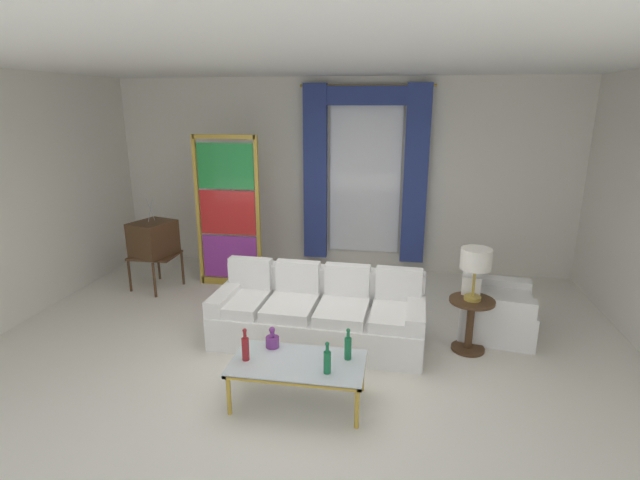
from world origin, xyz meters
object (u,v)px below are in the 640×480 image
at_px(round_side_table, 470,320).
at_px(bottle_amber_squat, 245,347).
at_px(couch_white_long, 319,314).
at_px(bottle_blue_decanter, 272,340).
at_px(peacock_figurine, 243,283).
at_px(vintage_tv, 153,240).
at_px(armchair_white, 491,310).
at_px(bottle_ruby_flask, 327,361).
at_px(bottle_crystal_tall, 348,347).
at_px(coffee_table, 298,365).
at_px(stained_glass_divider, 228,216).
at_px(table_lamp_brass, 476,261).

bearing_deg(round_side_table, bottle_amber_squat, -148.41).
xyz_separation_m(couch_white_long, bottle_blue_decanter, (-0.28, -1.01, 0.17)).
relative_size(bottle_blue_decanter, peacock_figurine, 0.34).
bearing_deg(couch_white_long, bottle_blue_decanter, -105.26).
bearing_deg(peacock_figurine, vintage_tv, 173.91).
bearing_deg(armchair_white, bottle_ruby_flask, -131.77).
bearing_deg(armchair_white, peacock_figurine, 170.33).
height_order(bottle_crystal_tall, armchair_white, armchair_white).
bearing_deg(vintage_tv, bottle_crystal_tall, -36.79).
relative_size(bottle_amber_squat, bottle_ruby_flask, 1.05).
height_order(bottle_crystal_tall, bottle_ruby_flask, bottle_crystal_tall).
bearing_deg(armchair_white, couch_white_long, -166.19).
distance_m(bottle_ruby_flask, vintage_tv, 3.87).
bearing_deg(peacock_figurine, coffee_table, -60.65).
height_order(bottle_amber_squat, stained_glass_divider, stained_glass_divider).
xyz_separation_m(coffee_table, peacock_figurine, (-1.27, 2.26, -0.15)).
bearing_deg(couch_white_long, bottle_crystal_tall, -68.11).
distance_m(couch_white_long, peacock_figurine, 1.62).
height_order(bottle_amber_squat, bottle_ruby_flask, bottle_amber_squat).
height_order(bottle_crystal_tall, vintage_tv, vintage_tv).
bearing_deg(couch_white_long, vintage_tv, 155.81).
xyz_separation_m(bottle_blue_decanter, peacock_figurine, (-0.98, 2.04, -0.26)).
relative_size(bottle_ruby_flask, stained_glass_divider, 0.13).
relative_size(vintage_tv, armchair_white, 1.46).
xyz_separation_m(couch_white_long, stained_glass_divider, (-1.58, 1.47, 0.75)).
height_order(couch_white_long, bottle_crystal_tall, couch_white_long).
height_order(bottle_ruby_flask, stained_glass_divider, stained_glass_divider).
xyz_separation_m(bottle_crystal_tall, bottle_ruby_flask, (-0.15, -0.26, -0.00)).
xyz_separation_m(bottle_crystal_tall, armchair_white, (1.51, 1.59, -0.24)).
relative_size(couch_white_long, bottle_crystal_tall, 7.93).
height_order(coffee_table, stained_glass_divider, stained_glass_divider).
relative_size(couch_white_long, armchair_white, 2.57).
relative_size(coffee_table, peacock_figurine, 1.98).
bearing_deg(round_side_table, table_lamp_brass, 0.00).
height_order(stained_glass_divider, peacock_figurine, stained_glass_divider).
xyz_separation_m(bottle_crystal_tall, bottle_amber_squat, (-0.90, -0.17, 0.00)).
bearing_deg(peacock_figurine, armchair_white, -9.67).
bearing_deg(bottle_crystal_tall, bottle_amber_squat, -169.55).
relative_size(coffee_table, stained_glass_divider, 0.54).
bearing_deg(bottle_blue_decanter, armchair_white, 33.76).
relative_size(couch_white_long, round_side_table, 3.99).
bearing_deg(coffee_table, table_lamp_brass, 37.26).
bearing_deg(couch_white_long, coffee_table, -89.26).
bearing_deg(bottle_crystal_tall, peacock_figurine, 128.48).
bearing_deg(coffee_table, bottle_ruby_flask, -26.09).
distance_m(couch_white_long, stained_glass_divider, 2.29).
bearing_deg(peacock_figurine, bottle_amber_squat, -70.73).
xyz_separation_m(bottle_crystal_tall, table_lamp_brass, (1.21, 1.13, 0.50)).
relative_size(armchair_white, stained_glass_divider, 0.42).
distance_m(bottle_amber_squat, peacock_figurine, 2.46).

